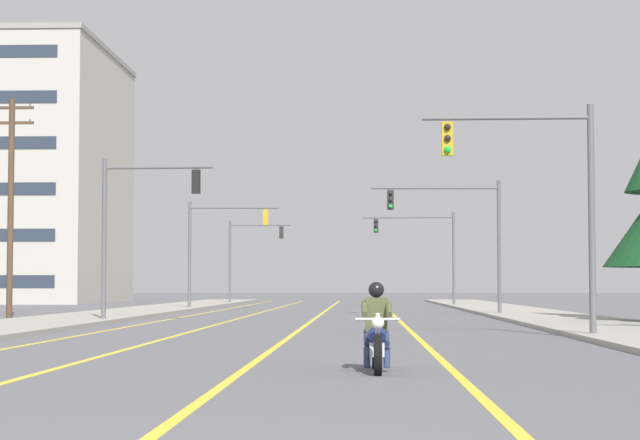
# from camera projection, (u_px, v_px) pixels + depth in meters

# --- Properties ---
(lane_stripe_center) EXTENTS (0.16, 100.00, 0.01)m
(lane_stripe_center) POSITION_uv_depth(u_px,v_px,m) (319.00, 316.00, 53.23)
(lane_stripe_center) COLOR yellow
(lane_stripe_center) RESTS_ON ground
(lane_stripe_left) EXTENTS (0.16, 100.00, 0.01)m
(lane_stripe_left) POSITION_uv_depth(u_px,v_px,m) (249.00, 316.00, 53.34)
(lane_stripe_left) COLOR yellow
(lane_stripe_left) RESTS_ON ground
(lane_stripe_right) EXTENTS (0.16, 100.00, 0.01)m
(lane_stripe_right) POSITION_uv_depth(u_px,v_px,m) (394.00, 316.00, 53.11)
(lane_stripe_right) COLOR yellow
(lane_stripe_right) RESTS_ON ground
(lane_stripe_far_left) EXTENTS (0.16, 100.00, 0.01)m
(lane_stripe_far_left) POSITION_uv_depth(u_px,v_px,m) (189.00, 316.00, 53.44)
(lane_stripe_far_left) COLOR yellow
(lane_stripe_far_left) RESTS_ON ground
(sidewalk_kerb_right) EXTENTS (4.40, 110.00, 0.14)m
(sidewalk_kerb_right) POSITION_uv_depth(u_px,v_px,m) (551.00, 318.00, 47.91)
(sidewalk_kerb_right) COLOR #9E998E
(sidewalk_kerb_right) RESTS_ON ground
(sidewalk_kerb_left) EXTENTS (4.40, 110.00, 0.14)m
(sidewalk_kerb_left) POSITION_uv_depth(u_px,v_px,m) (89.00, 317.00, 48.58)
(sidewalk_kerb_left) COLOR #9E998E
(sidewalk_kerb_left) RESTS_ON ground
(motorcycle_with_rider) EXTENTS (0.70, 2.19, 1.46)m
(motorcycle_with_rider) POSITION_uv_depth(u_px,v_px,m) (377.00, 335.00, 19.11)
(motorcycle_with_rider) COLOR black
(motorcycle_with_rider) RESTS_ON ground
(traffic_signal_near_right) EXTENTS (4.54, 0.37, 6.20)m
(traffic_signal_near_right) POSITION_uv_depth(u_px,v_px,m) (542.00, 184.00, 31.04)
(traffic_signal_near_right) COLOR #56565B
(traffic_signal_near_right) RESTS_ON ground
(traffic_signal_near_left) EXTENTS (4.23, 0.42, 6.20)m
(traffic_signal_near_left) POSITION_uv_depth(u_px,v_px,m) (135.00, 215.00, 44.35)
(traffic_signal_near_left) COLOR #56565B
(traffic_signal_near_left) RESTS_ON ground
(traffic_signal_mid_right) EXTENTS (5.93, 0.46, 6.20)m
(traffic_signal_mid_right) POSITION_uv_depth(u_px,v_px,m) (461.00, 225.00, 53.62)
(traffic_signal_mid_right) COLOR #56565B
(traffic_signal_mid_right) RESTS_ON ground
(traffic_signal_mid_left) EXTENTS (5.22, 0.55, 6.20)m
(traffic_signal_mid_left) POSITION_uv_depth(u_px,v_px,m) (216.00, 238.00, 67.35)
(traffic_signal_mid_left) COLOR #56565B
(traffic_signal_mid_left) RESTS_ON ground
(traffic_signal_far_right) EXTENTS (6.07, 0.48, 6.20)m
(traffic_signal_far_right) POSITION_uv_depth(u_px,v_px,m) (426.00, 243.00, 76.94)
(traffic_signal_far_right) COLOR #56565B
(traffic_signal_far_right) RESTS_ON ground
(traffic_signal_far_left) EXTENTS (4.60, 0.37, 6.20)m
(traffic_signal_far_left) POSITION_uv_depth(u_px,v_px,m) (247.00, 249.00, 87.12)
(traffic_signal_far_left) COLOR #56565B
(traffic_signal_far_left) RESTS_ON ground
(utility_pole_left_near) EXTENTS (1.88, 0.26, 9.42)m
(utility_pole_left_near) POSITION_uv_depth(u_px,v_px,m) (11.00, 200.00, 50.13)
(utility_pole_left_near) COLOR #4C3828
(utility_pole_left_near) RESTS_ON ground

